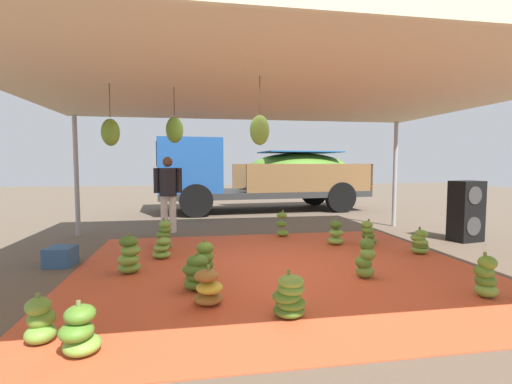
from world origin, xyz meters
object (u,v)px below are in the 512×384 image
(banana_bunch_3, at_px, (368,234))
(banana_bunch_10, at_px, (336,234))
(banana_bunch_9, at_px, (205,262))
(banana_bunch_13, at_px, (208,289))
(cargo_truck_main, at_px, (258,174))
(banana_bunch_2, at_px, (486,278))
(banana_bunch_14, at_px, (162,249))
(banana_bunch_1, at_px, (164,236))
(banana_bunch_11, at_px, (40,321))
(banana_bunch_12, at_px, (129,256))
(banana_bunch_0, at_px, (282,225))
(banana_bunch_6, at_px, (197,273))
(speaker_stack, at_px, (466,211))
(banana_bunch_5, at_px, (366,259))
(banana_bunch_7, at_px, (290,297))
(banana_bunch_4, at_px, (420,242))
(worker_0, at_px, (168,189))
(banana_bunch_8, at_px, (80,332))
(crate_0, at_px, (61,256))

(banana_bunch_3, relative_size, banana_bunch_10, 0.99)
(banana_bunch_9, relative_size, banana_bunch_13, 1.23)
(banana_bunch_3, distance_m, cargo_truck_main, 5.94)
(banana_bunch_2, distance_m, banana_bunch_14, 4.68)
(banana_bunch_1, height_order, banana_bunch_11, banana_bunch_1)
(banana_bunch_11, relative_size, banana_bunch_12, 0.76)
(banana_bunch_0, xyz_separation_m, banana_bunch_6, (-1.87, -3.19, -0.04))
(banana_bunch_2, height_order, banana_bunch_12, banana_bunch_12)
(speaker_stack, bearing_deg, banana_bunch_1, 177.67)
(banana_bunch_11, xyz_separation_m, cargo_truck_main, (3.54, 8.94, 1.06))
(banana_bunch_5, height_order, banana_bunch_6, banana_bunch_5)
(banana_bunch_7, height_order, speaker_stack, speaker_stack)
(banana_bunch_2, relative_size, cargo_truck_main, 0.08)
(banana_bunch_7, bearing_deg, banana_bunch_4, 37.00)
(banana_bunch_2, bearing_deg, speaker_stack, 54.11)
(cargo_truck_main, bearing_deg, banana_bunch_9, -105.46)
(banana_bunch_0, bearing_deg, worker_0, 159.73)
(speaker_stack, bearing_deg, banana_bunch_2, -125.89)
(banana_bunch_2, height_order, cargo_truck_main, cargo_truck_main)
(banana_bunch_5, relative_size, banana_bunch_14, 1.43)
(banana_bunch_8, xyz_separation_m, banana_bunch_13, (1.09, 0.92, -0.01))
(banana_bunch_0, xyz_separation_m, cargo_truck_main, (0.28, 4.61, 1.01))
(banana_bunch_1, distance_m, banana_bunch_10, 3.30)
(banana_bunch_1, relative_size, banana_bunch_6, 1.21)
(banana_bunch_5, distance_m, banana_bunch_13, 2.29)
(banana_bunch_13, bearing_deg, banana_bunch_4, 24.99)
(banana_bunch_12, bearing_deg, banana_bunch_2, -21.37)
(banana_bunch_14, bearing_deg, banana_bunch_11, -106.33)
(banana_bunch_3, xyz_separation_m, banana_bunch_11, (-4.72, -3.22, -0.03))
(banana_bunch_12, height_order, worker_0, worker_0)
(banana_bunch_9, height_order, banana_bunch_13, banana_bunch_9)
(crate_0, bearing_deg, banana_bunch_11, -75.08)
(speaker_stack, bearing_deg, banana_bunch_3, -178.89)
(cargo_truck_main, bearing_deg, worker_0, -126.81)
(worker_0, bearing_deg, banana_bunch_5, -53.79)
(banana_bunch_2, bearing_deg, worker_0, 129.01)
(banana_bunch_7, distance_m, crate_0, 3.93)
(banana_bunch_1, height_order, speaker_stack, speaker_stack)
(banana_bunch_8, xyz_separation_m, banana_bunch_9, (1.08, 1.86, 0.05))
(banana_bunch_1, height_order, banana_bunch_9, banana_bunch_1)
(banana_bunch_2, distance_m, banana_bunch_13, 3.28)
(banana_bunch_4, relative_size, worker_0, 0.27)
(banana_bunch_6, bearing_deg, banana_bunch_5, 2.55)
(banana_bunch_10, bearing_deg, banana_bunch_11, -140.88)
(banana_bunch_4, relative_size, speaker_stack, 0.38)
(banana_bunch_6, height_order, banana_bunch_10, banana_bunch_10)
(banana_bunch_14, bearing_deg, banana_bunch_4, -5.62)
(banana_bunch_6, height_order, banana_bunch_8, banana_bunch_6)
(banana_bunch_2, bearing_deg, banana_bunch_4, 76.11)
(banana_bunch_0, xyz_separation_m, banana_bunch_3, (1.46, -1.12, -0.02))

